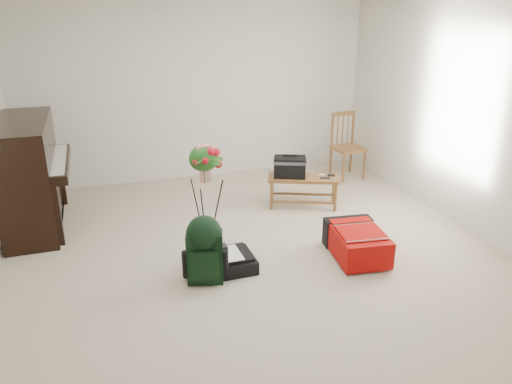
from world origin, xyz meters
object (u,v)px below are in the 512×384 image
object	(u,v)px
red_suitcase	(355,240)
green_backpack	(205,246)
piano	(31,177)
bench	(295,171)
dining_chair	(347,146)
flower_stand	(205,201)
black_duffel	(225,261)

from	to	relation	value
red_suitcase	green_backpack	xyz separation A→B (m)	(-1.58, -0.03, 0.20)
piano	red_suitcase	world-z (taller)	piano
bench	dining_chair	bearing A→B (deg)	57.62
piano	green_backpack	world-z (taller)	piano
dining_chair	flower_stand	distance (m)	3.04
green_backpack	dining_chair	bearing A→B (deg)	54.96
piano	bench	world-z (taller)	piano
piano	black_duffel	bearing A→B (deg)	-42.60
dining_chair	flower_stand	world-z (taller)	flower_stand
green_backpack	flower_stand	world-z (taller)	flower_stand
dining_chair	flower_stand	bearing A→B (deg)	-150.59
flower_stand	red_suitcase	bearing A→B (deg)	-24.10
piano	black_duffel	size ratio (longest dim) A/B	2.67
green_backpack	flower_stand	distance (m)	0.59
bench	black_duffel	size ratio (longest dim) A/B	1.70
piano	red_suitcase	xyz separation A→B (m)	(3.17, -1.80, -0.43)
dining_chair	green_backpack	size ratio (longest dim) A/B	1.45
red_suitcase	black_duffel	bearing A→B (deg)	-177.94
red_suitcase	black_duffel	xyz separation A→B (m)	(-1.35, 0.12, -0.08)
red_suitcase	green_backpack	distance (m)	1.59
piano	green_backpack	distance (m)	2.43
piano	dining_chair	bearing A→B (deg)	5.66
red_suitcase	dining_chair	bearing A→B (deg)	71.62
piano	bench	size ratio (longest dim) A/B	1.57
green_backpack	flower_stand	xyz separation A→B (m)	(0.14, 0.53, 0.23)
red_suitcase	flower_stand	world-z (taller)	flower_stand
flower_stand	bench	bearing A→B (deg)	28.26
dining_chair	red_suitcase	size ratio (longest dim) A/B	1.22
red_suitcase	flower_stand	xyz separation A→B (m)	(-1.44, 0.50, 0.42)
piano	red_suitcase	bearing A→B (deg)	-29.58
bench	black_duffel	bearing A→B (deg)	-112.85
piano	flower_stand	xyz separation A→B (m)	(1.73, -1.30, -0.01)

